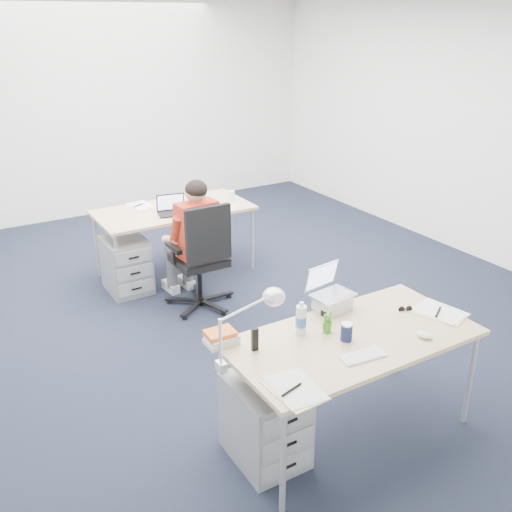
# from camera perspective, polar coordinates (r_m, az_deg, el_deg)

# --- Properties ---
(floor) EXTENTS (7.00, 7.00, 0.00)m
(floor) POSITION_cam_1_polar(r_m,az_deg,el_deg) (5.51, -1.95, -5.10)
(floor) COLOR black
(floor) RESTS_ON ground
(room) EXTENTS (6.02, 7.02, 2.80)m
(room) POSITION_cam_1_polar(r_m,az_deg,el_deg) (4.95, -2.22, 12.71)
(room) COLOR white
(room) RESTS_ON ground
(desk_near) EXTENTS (1.60, 0.80, 0.73)m
(desk_near) POSITION_cam_1_polar(r_m,az_deg,el_deg) (3.69, 9.62, -8.53)
(desk_near) COLOR tan
(desk_near) RESTS_ON ground
(desk_far) EXTENTS (1.60, 0.80, 0.73)m
(desk_far) POSITION_cam_1_polar(r_m,az_deg,el_deg) (6.04, -8.22, 4.30)
(desk_far) COLOR tan
(desk_far) RESTS_ON ground
(office_chair) EXTENTS (0.67, 0.67, 1.06)m
(office_chair) POSITION_cam_1_polar(r_m,az_deg,el_deg) (5.42, -5.51, -2.20)
(office_chair) COLOR black
(office_chair) RESTS_ON ground
(seated_person) EXTENTS (0.39, 0.68, 1.23)m
(seated_person) POSITION_cam_1_polar(r_m,az_deg,el_deg) (5.43, -6.53, 1.56)
(seated_person) COLOR #B02D19
(seated_person) RESTS_ON ground
(drawer_pedestal_near) EXTENTS (0.40, 0.50, 0.55)m
(drawer_pedestal_near) POSITION_cam_1_polar(r_m,az_deg,el_deg) (3.67, 0.95, -16.12)
(drawer_pedestal_near) COLOR gray
(drawer_pedestal_near) RESTS_ON ground
(drawer_pedestal_far) EXTENTS (0.40, 0.50, 0.55)m
(drawer_pedestal_far) POSITION_cam_1_polar(r_m,az_deg,el_deg) (5.88, -12.83, -0.86)
(drawer_pedestal_far) COLOR gray
(drawer_pedestal_far) RESTS_ON ground
(silver_laptop) EXTENTS (0.31, 0.26, 0.30)m
(silver_laptop) POSITION_cam_1_polar(r_m,az_deg,el_deg) (3.89, 7.72, -3.36)
(silver_laptop) COLOR silver
(silver_laptop) RESTS_ON desk_near
(wireless_keyboard) EXTENTS (0.29, 0.14, 0.01)m
(wireless_keyboard) POSITION_cam_1_polar(r_m,az_deg,el_deg) (3.47, 10.62, -9.79)
(wireless_keyboard) COLOR white
(wireless_keyboard) RESTS_ON desk_near
(computer_mouse) EXTENTS (0.10, 0.12, 0.04)m
(computer_mouse) POSITION_cam_1_polar(r_m,az_deg,el_deg) (3.74, 16.46, -7.60)
(computer_mouse) COLOR white
(computer_mouse) RESTS_ON desk_near
(headphones) EXTENTS (0.24, 0.21, 0.03)m
(headphones) POSITION_cam_1_polar(r_m,az_deg,el_deg) (3.92, 7.52, -5.29)
(headphones) COLOR black
(headphones) RESTS_ON desk_near
(can_koozie) EXTENTS (0.09, 0.09, 0.12)m
(can_koozie) POSITION_cam_1_polar(r_m,az_deg,el_deg) (3.59, 9.04, -7.49)
(can_koozie) COLOR #161F46
(can_koozie) RESTS_ON desk_near
(water_bottle) EXTENTS (0.07, 0.07, 0.22)m
(water_bottle) POSITION_cam_1_polar(r_m,az_deg,el_deg) (3.60, 4.53, -6.19)
(water_bottle) COLOR silver
(water_bottle) RESTS_ON desk_near
(bear_figurine) EXTENTS (0.09, 0.08, 0.14)m
(bear_figurine) POSITION_cam_1_polar(r_m,az_deg,el_deg) (3.65, 7.14, -6.63)
(bear_figurine) COLOR #277E21
(bear_figurine) RESTS_ON desk_near
(book_stack) EXTENTS (0.21, 0.17, 0.09)m
(book_stack) POSITION_cam_1_polar(r_m,az_deg,el_deg) (3.52, -3.51, -8.13)
(book_stack) COLOR silver
(book_stack) RESTS_ON desk_near
(cordless_phone) EXTENTS (0.04, 0.03, 0.15)m
(cordless_phone) POSITION_cam_1_polar(r_m,az_deg,el_deg) (3.44, -0.11, -8.34)
(cordless_phone) COLOR black
(cordless_phone) RESTS_ON desk_near
(papers_left) EXTENTS (0.24, 0.34, 0.01)m
(papers_left) POSITION_cam_1_polar(r_m,az_deg,el_deg) (3.14, 3.91, -13.24)
(papers_left) COLOR #FFE993
(papers_left) RESTS_ON desk_near
(papers_right) EXTENTS (0.30, 0.37, 0.01)m
(papers_right) POSITION_cam_1_polar(r_m,az_deg,el_deg) (4.06, 17.94, -5.42)
(papers_right) COLOR #FFE993
(papers_right) RESTS_ON desk_near
(sunglasses) EXTENTS (0.11, 0.08, 0.02)m
(sunglasses) POSITION_cam_1_polar(r_m,az_deg,el_deg) (4.03, 14.71, -5.16)
(sunglasses) COLOR black
(sunglasses) RESTS_ON desk_near
(desk_lamp) EXTENTS (0.42, 0.25, 0.45)m
(desk_lamp) POSITION_cam_1_polar(r_m,az_deg,el_deg) (3.24, -1.47, -7.38)
(desk_lamp) COLOR silver
(desk_lamp) RESTS_ON desk_near
(dark_laptop) EXTENTS (0.33, 0.33, 0.21)m
(dark_laptop) POSITION_cam_1_polar(r_m,az_deg,el_deg) (5.82, -8.39, 5.10)
(dark_laptop) COLOR black
(dark_laptop) RESTS_ON desk_far
(far_cup) EXTENTS (0.10, 0.10, 0.11)m
(far_cup) POSITION_cam_1_polar(r_m,az_deg,el_deg) (6.24, -2.50, 6.06)
(far_cup) COLOR white
(far_cup) RESTS_ON desk_far
(far_papers) EXTENTS (0.24, 0.32, 0.01)m
(far_papers) POSITION_cam_1_polar(r_m,az_deg,el_deg) (6.16, -11.54, 4.91)
(far_papers) COLOR white
(far_papers) RESTS_ON desk_far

